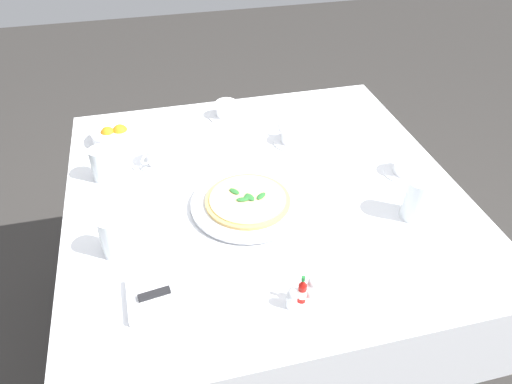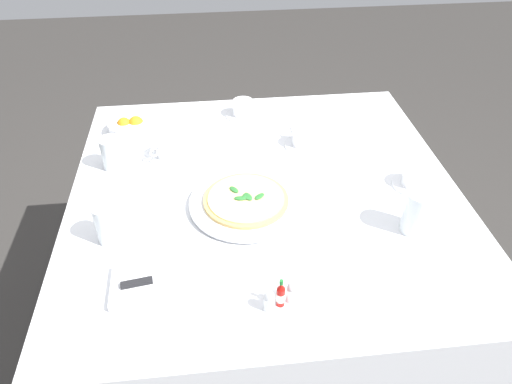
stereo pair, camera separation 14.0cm
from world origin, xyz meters
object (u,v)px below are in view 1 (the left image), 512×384
(coffee_cup_back_corner, at_px, (292,136))
(citrus_bowl, at_px, (114,135))
(pizza, at_px, (248,200))
(coffee_cup_left_edge, at_px, (158,156))
(water_glass_far_right, at_px, (417,201))
(pepper_shaker, at_px, (292,299))
(salt_shaker, at_px, (312,288))
(water_glass_near_right, at_px, (114,239))
(water_glass_right_edge, at_px, (103,166))
(hot_sauce_bottle, at_px, (302,291))
(dinner_knife, at_px, (175,288))
(napkin_folded, at_px, (175,292))
(coffee_cup_near_left, at_px, (227,110))
(pizza_plate, at_px, (248,204))
(coffee_cup_far_left, at_px, (406,167))

(coffee_cup_back_corner, height_order, citrus_bowl, citrus_bowl)
(pizza, bearing_deg, coffee_cup_left_edge, 129.67)
(water_glass_far_right, distance_m, pepper_shaker, 0.48)
(coffee_cup_back_corner, height_order, salt_shaker, coffee_cup_back_corner)
(salt_shaker, bearing_deg, water_glass_near_right, 150.27)
(water_glass_right_edge, xyz_separation_m, citrus_bowl, (0.03, 0.21, -0.02))
(pepper_shaker, bearing_deg, coffee_cup_back_corner, 72.79)
(water_glass_far_right, relative_size, citrus_bowl, 0.83)
(water_glass_far_right, bearing_deg, hot_sauce_bottle, -152.25)
(coffee_cup_back_corner, xyz_separation_m, hot_sauce_bottle, (-0.18, -0.66, 0.01))
(coffee_cup_back_corner, relative_size, dinner_knife, 0.66)
(citrus_bowl, xyz_separation_m, pepper_shaker, (0.39, -0.82, -0.00))
(coffee_cup_back_corner, xyz_separation_m, water_glass_right_edge, (-0.63, -0.06, 0.02))
(coffee_cup_back_corner, xyz_separation_m, water_glass_near_right, (-0.60, -0.40, 0.02))
(coffee_cup_left_edge, height_order, citrus_bowl, coffee_cup_left_edge)
(water_glass_far_right, distance_m, napkin_folded, 0.70)
(water_glass_right_edge, xyz_separation_m, hot_sauce_bottle, (0.45, -0.60, -0.01))
(coffee_cup_near_left, height_order, water_glass_near_right, water_glass_near_right)
(pizza_plate, xyz_separation_m, water_glass_near_right, (-0.37, -0.10, 0.04))
(water_glass_far_right, bearing_deg, coffee_cup_left_edge, 147.56)
(water_glass_far_right, bearing_deg, coffee_cup_far_left, 68.86)
(coffee_cup_left_edge, distance_m, pepper_shaker, 0.70)
(pizza, xyz_separation_m, dinner_knife, (-0.24, -0.27, -0.00))
(pizza, distance_m, water_glass_right_edge, 0.47)
(pizza_plate, bearing_deg, coffee_cup_near_left, 85.59)
(coffee_cup_back_corner, distance_m, water_glass_far_right, 0.50)
(coffee_cup_near_left, distance_m, salt_shaker, 0.88)
(coffee_cup_back_corner, height_order, napkin_folded, coffee_cup_back_corner)
(coffee_cup_left_edge, xyz_separation_m, water_glass_right_edge, (-0.17, -0.04, 0.02))
(coffee_cup_near_left, distance_m, coffee_cup_far_left, 0.68)
(coffee_cup_left_edge, xyz_separation_m, salt_shaker, (0.31, -0.63, -0.01))
(water_glass_far_right, xyz_separation_m, water_glass_right_edge, (-0.85, 0.39, -0.01))
(coffee_cup_far_left, distance_m, coffee_cup_left_edge, 0.79)
(coffee_cup_far_left, xyz_separation_m, coffee_cup_left_edge, (-0.75, 0.24, 0.00))
(coffee_cup_left_edge, relative_size, hot_sauce_bottle, 1.57)
(water_glass_right_edge, xyz_separation_m, dinner_knife, (0.16, -0.52, -0.02))
(salt_shaker, bearing_deg, coffee_cup_near_left, 92.13)
(coffee_cup_near_left, bearing_deg, coffee_cup_left_edge, -137.76)
(hot_sauce_bottle, bearing_deg, dinner_knife, 162.70)
(pizza, distance_m, salt_shaker, 0.36)
(dinner_knife, bearing_deg, hot_sauce_bottle, -25.47)
(pizza, bearing_deg, dinner_knife, -130.90)
(coffee_cup_back_corner, relative_size, pepper_shaker, 2.31)
(pizza_plate, relative_size, water_glass_right_edge, 3.12)
(coffee_cup_far_left, relative_size, water_glass_right_edge, 1.23)
(pizza_plate, bearing_deg, pepper_shaker, -87.33)
(coffee_cup_left_edge, distance_m, dinner_knife, 0.55)
(coffee_cup_far_left, distance_m, napkin_folded, 0.82)
(dinner_knife, distance_m, hot_sauce_bottle, 0.30)
(pizza_plate, xyz_separation_m, napkin_folded, (-0.24, -0.27, -0.00))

